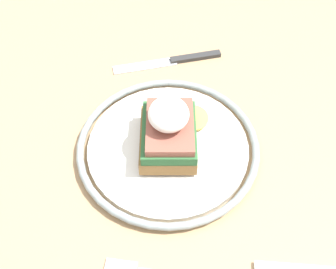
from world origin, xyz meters
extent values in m
cube|color=tan|center=(0.00, 0.00, 0.73)|extent=(0.83, 0.80, 0.03)
cylinder|color=tan|center=(0.35, -0.34, 0.36)|extent=(0.06, 0.06, 0.71)
cylinder|color=tan|center=(0.35, 0.34, 0.36)|extent=(0.06, 0.06, 0.71)
cylinder|color=silver|center=(0.04, 0.02, 0.75)|extent=(0.22, 0.22, 0.01)
torus|color=gray|center=(0.04, 0.02, 0.75)|extent=(0.25, 0.25, 0.01)
cube|color=olive|center=(0.04, 0.02, 0.77)|extent=(0.10, 0.07, 0.02)
cube|color=#2D6033|center=(0.04, 0.02, 0.78)|extent=(0.09, 0.07, 0.01)
cube|color=brown|center=(0.04, 0.02, 0.80)|extent=(0.09, 0.06, 0.01)
ellipsoid|color=white|center=(0.04, 0.02, 0.82)|extent=(0.05, 0.05, 0.03)
cylinder|color=#E5C656|center=(0.08, -0.01, 0.76)|extent=(0.05, 0.05, 0.00)
cube|color=#2D2D2D|center=(0.22, -0.03, 0.74)|extent=(0.03, 0.08, 0.01)
cube|color=silver|center=(0.21, 0.06, 0.74)|extent=(0.04, 0.10, 0.00)
camera|label=1|loc=(-0.30, 0.02, 1.21)|focal=45.00mm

